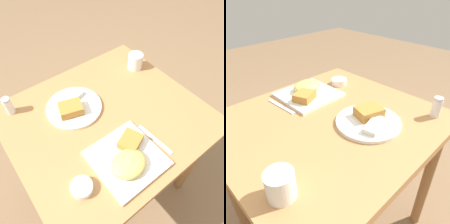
# 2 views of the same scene
# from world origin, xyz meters

# --- Properties ---
(ground_plane) EXTENTS (8.00, 8.00, 0.00)m
(ground_plane) POSITION_xyz_m (0.00, 0.00, 0.00)
(ground_plane) COLOR #846647
(dining_table) EXTENTS (0.85, 0.77, 0.74)m
(dining_table) POSITION_xyz_m (0.00, 0.00, 0.63)
(dining_table) COLOR #B27A47
(dining_table) RESTS_ON ground_plane
(plate_square_near) EXTENTS (0.26, 0.26, 0.06)m
(plate_square_near) POSITION_xyz_m (-0.07, -0.23, 0.76)
(plate_square_near) COLOR white
(plate_square_near) RESTS_ON dining_table
(plate_oval_far) EXTENTS (0.26, 0.26, 0.05)m
(plate_oval_far) POSITION_xyz_m (-0.09, 0.13, 0.75)
(plate_oval_far) COLOR white
(plate_oval_far) RESTS_ON dining_table
(sauce_ramekin) EXTENTS (0.08, 0.08, 0.03)m
(sauce_ramekin) POSITION_xyz_m (-0.27, -0.21, 0.75)
(sauce_ramekin) COLOR white
(sauce_ramekin) RESTS_ON dining_table
(salt_shaker) EXTENTS (0.04, 0.04, 0.09)m
(salt_shaker) POSITION_xyz_m (-0.33, 0.29, 0.77)
(salt_shaker) COLOR white
(salt_shaker) RESTS_ON dining_table
(butter_knife) EXTENTS (0.03, 0.18, 0.00)m
(butter_knife) POSITION_xyz_m (0.09, -0.22, 0.74)
(butter_knife) COLOR silver
(butter_knife) RESTS_ON dining_table
(coffee_mug) EXTENTS (0.08, 0.08, 0.08)m
(coffee_mug) POSITION_xyz_m (0.34, 0.18, 0.78)
(coffee_mug) COLOR white
(coffee_mug) RESTS_ON dining_table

